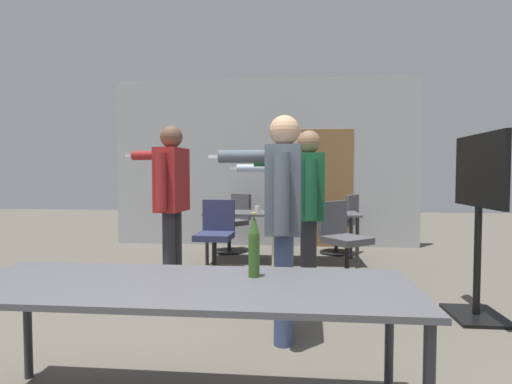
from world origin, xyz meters
The scene contains 14 objects.
back_wall centered at (0.03, 5.59, 1.46)m, with size 5.38×0.12×2.95m.
conference_table_near centered at (-0.03, 0.47, 0.67)m, with size 2.32×0.79×0.72m.
conference_table_far centered at (0.35, 4.25, 0.66)m, with size 2.19×0.70×0.72m.
tv_screen centered at (2.14, 2.16, 0.98)m, with size 0.44×0.93×1.63m.
person_center_tall centered at (0.65, 2.51, 1.02)m, with size 0.81×0.70×1.71m.
person_far_watching centered at (0.43, 1.53, 1.03)m, with size 0.78×0.69×1.72m.
person_right_polo centered at (-0.81, 2.72, 1.09)m, with size 0.80×0.71×1.80m.
person_near_casual centered at (0.31, 3.38, 0.98)m, with size 0.74×0.61×1.63m.
office_chair_mid_tucked centered at (-0.47, 4.95, 0.45)m, with size 0.68×0.69×0.94m.
office_chair_near_pushed centered at (1.27, 4.91, 0.45)m, with size 0.67×0.64×0.95m.
office_chair_side_rolled centered at (-0.50, 3.64, 0.43)m, with size 0.52×0.56×0.93m.
office_chair_far_left centered at (1.13, 3.44, 0.44)m, with size 0.67×0.69×0.93m.
beer_bottle centered at (0.30, 0.63, 0.89)m, with size 0.06×0.06×0.35m.
drink_cup centered at (0.01, 4.16, 0.77)m, with size 0.07×0.07×0.10m.
Camera 1 is at (0.51, -1.50, 1.28)m, focal length 28.00 mm.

